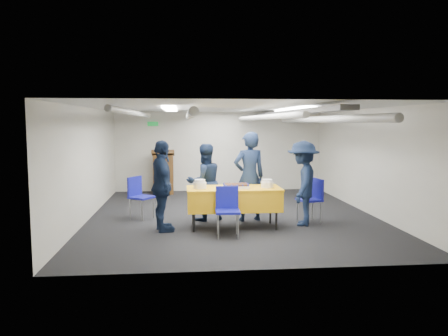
{
  "coord_description": "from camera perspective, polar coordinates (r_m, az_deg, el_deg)",
  "views": [
    {
      "loc": [
        -1.04,
        -9.19,
        2.0
      ],
      "look_at": [
        -0.2,
        -0.2,
        1.05
      ],
      "focal_mm": 35.0,
      "sensor_mm": 36.0,
      "label": 1
    }
  ],
  "objects": [
    {
      "name": "ground",
      "position": [
        9.46,
        1.1,
        -6.2
      ],
      "size": [
        7.0,
        7.0,
        0.0
      ],
      "primitive_type": "plane",
      "color": "black",
      "rests_on": "ground"
    },
    {
      "name": "room_shell",
      "position": [
        9.66,
        1.4,
        4.89
      ],
      "size": [
        6.0,
        7.0,
        2.3
      ],
      "color": "beige",
      "rests_on": "ground"
    },
    {
      "name": "serving_table",
      "position": [
        8.28,
        1.28,
        -4.02
      ],
      "size": [
        1.77,
        0.8,
        0.77
      ],
      "color": "black",
      "rests_on": "ground"
    },
    {
      "name": "sheet_cake",
      "position": [
        8.18,
        1.58,
        -2.35
      ],
      "size": [
        0.48,
        0.37,
        0.09
      ],
      "color": "white",
      "rests_on": "serving_table"
    },
    {
      "name": "plate_stack_left",
      "position": [
        8.14,
        -3.16,
        -2.14
      ],
      "size": [
        0.24,
        0.24,
        0.17
      ],
      "color": "white",
      "rests_on": "serving_table"
    },
    {
      "name": "plate_stack_right",
      "position": [
        8.28,
        5.67,
        -2.06
      ],
      "size": [
        0.23,
        0.23,
        0.16
      ],
      "color": "white",
      "rests_on": "serving_table"
    },
    {
      "name": "podium",
      "position": [
        12.32,
        -7.92,
        -0.51
      ],
      "size": [
        0.62,
        0.53,
        1.25
      ],
      "color": "brown",
      "rests_on": "ground"
    },
    {
      "name": "chair_near",
      "position": [
        7.71,
        0.44,
        -4.97
      ],
      "size": [
        0.44,
        0.44,
        0.87
      ],
      "color": "gray",
      "rests_on": "ground"
    },
    {
      "name": "chair_right",
      "position": [
        8.96,
        11.55,
        -3.54
      ],
      "size": [
        0.5,
        0.5,
        0.87
      ],
      "color": "gray",
      "rests_on": "ground"
    },
    {
      "name": "chair_left",
      "position": [
        9.26,
        -11.09,
        -3.23
      ],
      "size": [
        0.59,
        0.59,
        0.87
      ],
      "color": "gray",
      "rests_on": "ground"
    },
    {
      "name": "sailor_a",
      "position": [
        8.84,
        3.32,
        -1.12
      ],
      "size": [
        0.73,
        0.56,
        1.81
      ],
      "primitive_type": "imported",
      "rotation": [
        0.0,
        0.0,
        3.35
      ],
      "color": "black",
      "rests_on": "ground"
    },
    {
      "name": "sailor_b",
      "position": [
        8.89,
        -2.56,
        -1.87
      ],
      "size": [
        0.92,
        0.82,
        1.57
      ],
      "primitive_type": "imported",
      "rotation": [
        0.0,
        0.0,
        3.49
      ],
      "color": "black",
      "rests_on": "ground"
    },
    {
      "name": "sailor_c",
      "position": [
        8.05,
        -8.07,
        -2.36
      ],
      "size": [
        0.61,
        1.05,
        1.67
      ],
      "primitive_type": "imported",
      "rotation": [
        0.0,
        0.0,
        1.79
      ],
      "color": "black",
      "rests_on": "ground"
    },
    {
      "name": "sailor_d",
      "position": [
        8.6,
        10.27,
        -1.96
      ],
      "size": [
        0.95,
        1.21,
        1.64
      ],
      "primitive_type": "imported",
      "rotation": [
        0.0,
        0.0,
        -1.93
      ],
      "color": "black",
      "rests_on": "ground"
    }
  ]
}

